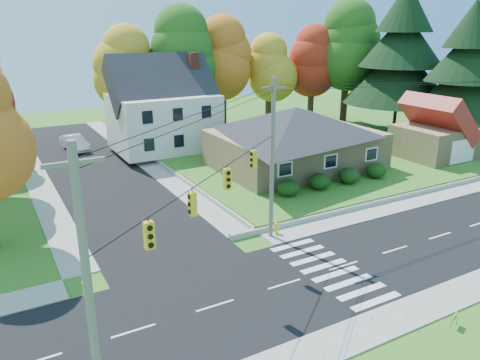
{
  "coord_description": "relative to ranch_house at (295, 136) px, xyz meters",
  "views": [
    {
      "loc": [
        -16.41,
        -17.46,
        12.79
      ],
      "look_at": [
        -2.16,
        8.0,
        3.1
      ],
      "focal_mm": 35.0,
      "sensor_mm": 36.0,
      "label": 1
    }
  ],
  "objects": [
    {
      "name": "ground",
      "position": [
        -8.0,
        -16.0,
        -3.27
      ],
      "size": [
        120.0,
        120.0,
        0.0
      ],
      "primitive_type": "plane",
      "color": "#3D7923"
    },
    {
      "name": "road_main",
      "position": [
        -8.0,
        -16.0,
        -3.26
      ],
      "size": [
        90.0,
        8.0,
        0.02
      ],
      "primitive_type": "cube",
      "color": "black",
      "rests_on": "ground"
    },
    {
      "name": "road_cross",
      "position": [
        -16.0,
        10.0,
        -3.25
      ],
      "size": [
        8.0,
        44.0,
        0.02
      ],
      "primitive_type": "cube",
      "color": "black",
      "rests_on": "ground"
    },
    {
      "name": "sidewalk_north",
      "position": [
        -8.0,
        -11.0,
        -3.23
      ],
      "size": [
        90.0,
        2.0,
        0.08
      ],
      "primitive_type": "cube",
      "color": "#9C9A90",
      "rests_on": "ground"
    },
    {
      "name": "sidewalk_south",
      "position": [
        -8.0,
        -21.0,
        -3.23
      ],
      "size": [
        90.0,
        2.0,
        0.08
      ],
      "primitive_type": "cube",
      "color": "#9C9A90",
      "rests_on": "ground"
    },
    {
      "name": "lawn",
      "position": [
        5.0,
        5.0,
        -3.02
      ],
      "size": [
        30.0,
        30.0,
        0.5
      ],
      "primitive_type": "cube",
      "color": "#3D7923",
      "rests_on": "ground"
    },
    {
      "name": "ranch_house",
      "position": [
        0.0,
        0.0,
        0.0
      ],
      "size": [
        14.6,
        10.6,
        5.4
      ],
      "color": "tan",
      "rests_on": "lawn"
    },
    {
      "name": "colonial_house",
      "position": [
        -7.96,
        12.0,
        1.32
      ],
      "size": [
        10.4,
        8.4,
        9.6
      ],
      "color": "silver",
      "rests_on": "lawn"
    },
    {
      "name": "garage",
      "position": [
        14.0,
        -4.01,
        -0.42
      ],
      "size": [
        7.3,
        6.3,
        4.6
      ],
      "color": "tan",
      "rests_on": "lawn"
    },
    {
      "name": "hedge_row",
      "position": [
        -0.5,
        -6.2,
        -2.13
      ],
      "size": [
        10.7,
        1.7,
        1.27
      ],
      "color": "#163A10",
      "rests_on": "lawn"
    },
    {
      "name": "traffic_infrastructure",
      "position": [
        -8.15,
        -14.65,
        1.88
      ],
      "size": [
        38.1,
        10.66,
        10.0
      ],
      "color": "#666059",
      "rests_on": "ground"
    },
    {
      "name": "tree_lot_0",
      "position": [
        -10.0,
        18.0,
        5.04
      ],
      "size": [
        6.72,
        6.72,
        12.51
      ],
      "color": "#3F2A19",
      "rests_on": "lawn"
    },
    {
      "name": "tree_lot_1",
      "position": [
        -4.0,
        17.0,
        6.35
      ],
      "size": [
        7.84,
        7.84,
        14.6
      ],
      "color": "#3F2A19",
      "rests_on": "lawn"
    },
    {
      "name": "tree_lot_2",
      "position": [
        2.0,
        18.0,
        5.7
      ],
      "size": [
        7.28,
        7.28,
        13.56
      ],
      "color": "#3F2A19",
      "rests_on": "lawn"
    },
    {
      "name": "tree_lot_3",
      "position": [
        8.0,
        17.0,
        4.39
      ],
      "size": [
        6.16,
        6.16,
        11.47
      ],
      "color": "#3F2A19",
      "rests_on": "lawn"
    },
    {
      "name": "tree_lot_4",
      "position": [
        14.0,
        16.0,
        5.04
      ],
      "size": [
        6.72,
        6.72,
        12.51
      ],
      "color": "#3F2A19",
      "rests_on": "lawn"
    },
    {
      "name": "tree_lot_5",
      "position": [
        18.0,
        14.0,
        7.0
      ],
      "size": [
        8.4,
        8.4,
        15.64
      ],
      "color": "#3F2A19",
      "rests_on": "lawn"
    },
    {
      "name": "conifer_east_a",
      "position": [
        19.0,
        6.0,
        6.12
      ],
      "size": [
        12.8,
        12.8,
        16.96
      ],
      "color": "#3F2A19",
      "rests_on": "lawn"
    },
    {
      "name": "conifer_east_b",
      "position": [
        20.0,
        -2.0,
        5.01
      ],
      "size": [
        11.2,
        11.2,
        14.84
      ],
      "color": "#3F2A19",
      "rests_on": "lawn"
    },
    {
      "name": "white_car",
      "position": [
        -16.09,
        17.47,
        -2.44
      ],
      "size": [
        2.53,
        5.12,
        1.61
      ],
      "primitive_type": "imported",
      "rotation": [
        0.0,
        0.0,
        0.17
      ],
      "color": "silver",
      "rests_on": "road_cross"
    },
    {
      "name": "fire_hydrant",
      "position": [
        -9.01,
        -10.72,
        -2.86
      ],
      "size": [
        0.48,
        0.37,
        0.84
      ],
      "color": "yellow",
      "rests_on": "ground"
    },
    {
      "name": "yard_sign",
      "position": [
        -7.41,
        -22.63,
        -2.8
      ],
      "size": [
        0.49,
        0.23,
        0.65
      ],
      "color": "black",
      "rests_on": "ground"
    }
  ]
}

